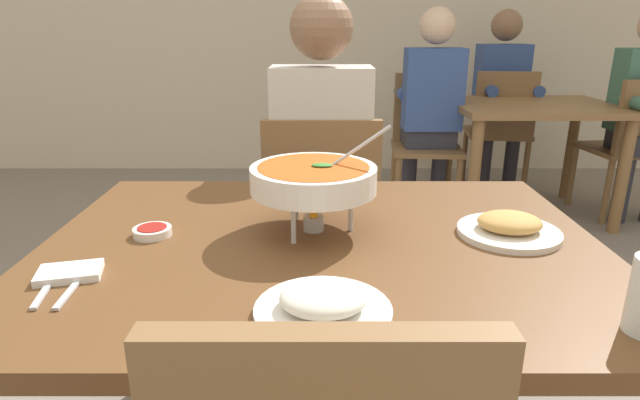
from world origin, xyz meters
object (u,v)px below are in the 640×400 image
Objects in this scene: dining_table_far at (529,124)px; chair_bg_right at (423,134)px; dining_table_main at (320,279)px; rice_plate at (319,305)px; patron_bg_right at (429,100)px; chair_bg_middle at (631,141)px; appetizer_plate at (507,227)px; diner_main at (319,154)px; chair_diner_main at (319,216)px; curry_bowl at (312,179)px; patron_bg_left at (499,90)px; sauce_dish at (150,231)px; chair_bg_left at (498,125)px.

dining_table_far is 0.67m from chair_bg_right.
dining_table_main is at bearing -121.37° from dining_table_far.
rice_plate is 2.68m from patron_bg_right.
dining_table_main is at bearing 89.47° from rice_plate.
appetizer_plate is at bearing -126.06° from chair_bg_middle.
appetizer_plate is (0.44, -0.77, 0.01)m from diner_main.
patron_bg_right is (-1.26, 0.13, 0.24)m from chair_bg_middle.
chair_diner_main is at bearing -90.00° from diner_main.
chair_bg_middle is at bearing -5.86° from patron_bg_right.
curry_bowl is 3.05m from patron_bg_left.
patron_bg_left reaches higher than sauce_dish.
appetizer_plate is at bearing -60.03° from diner_main.
dining_table_far is at bearing 57.44° from curry_bowl.
chair_diner_main and chair_bg_middle have the same top height.
chair_bg_middle is (1.97, 1.36, 0.00)m from chair_diner_main.
patron_bg_left is at bearing 133.25° from chair_bg_middle.
chair_bg_left is at bearing 71.90° from appetizer_plate.
chair_bg_right is (0.25, 2.30, -0.24)m from appetizer_plate.
chair_diner_main is 1.00× the size of chair_bg_middle.
patron_bg_right reaches higher than dining_table_main.
chair_bg_middle is at bearing 51.24° from rice_plate.
rice_plate is at bearing -118.03° from dining_table_far.
dining_table_main is 1.43× the size of chair_bg_left.
dining_table_main is 0.78m from chair_diner_main.
rice_plate is at bearing -90.15° from diner_main.
patron_bg_right reaches higher than chair_diner_main.
sauce_dish is at bearing -179.80° from appetizer_plate.
rice_plate is at bearing -105.30° from patron_bg_right.
chair_bg_left is (1.30, 2.67, -0.13)m from dining_table_main.
chair_bg_right is at bearing 73.39° from dining_table_main.
diner_main is at bearing 88.42° from curry_bowl.
rice_plate is 0.27× the size of chair_bg_right.
chair_bg_middle is (1.97, 2.45, -0.24)m from rice_plate.
curry_bowl is 0.37× the size of chair_bg_middle.
curry_bowl is at bearing 106.79° from dining_table_main.
patron_bg_left reaches higher than chair_bg_middle.
appetizer_plate is at bearing 39.05° from rice_plate.
patron_bg_left is at bearing 40.88° from patron_bg_right.
dining_table_far is 0.76× the size of patron_bg_right.
chair_bg_right is at bearing 83.72° from appetizer_plate.
chair_diner_main is 2.39m from chair_bg_middle.
dining_table_far is 1.11× the size of chair_bg_middle.
chair_bg_left reaches higher than appetizer_plate.
dining_table_far is (1.37, 2.14, -0.26)m from curry_bowl.
patron_bg_right reaches higher than rice_plate.
diner_main is at bearing -115.87° from patron_bg_right.
chair_diner_main reaches higher than rice_plate.
dining_table_main is 0.98× the size of patron_bg_right.
dining_table_far is at bearing -88.69° from patron_bg_left.
chair_bg_left is at bearing 28.72° from chair_bg_right.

